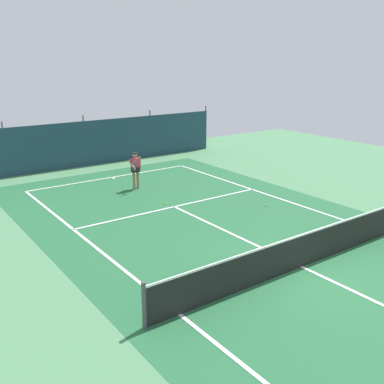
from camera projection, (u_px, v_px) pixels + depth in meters
name	position (u px, v px, depth m)	size (l,w,h in m)	color
ground_plane	(301.00, 267.00, 12.39)	(36.00, 36.00, 0.00)	#4C8456
court_surface	(301.00, 267.00, 12.39)	(11.02, 26.60, 0.01)	#236038
tennis_net	(302.00, 250.00, 12.24)	(10.12, 0.10, 1.10)	black
back_fence	(82.00, 152.00, 24.19)	(16.30, 0.98, 2.70)	#1E3D4C
tennis_player	(135.00, 168.00, 19.49)	(0.69, 0.77, 1.64)	#9E7051
tennis_ball_near_player	(166.00, 204.00, 17.64)	(0.07, 0.07, 0.07)	#CCDB33
tennis_ball_midcourt	(169.00, 164.00, 24.33)	(0.07, 0.07, 0.07)	#CCDB33
tennis_ball_by_sideline	(266.00, 205.00, 17.46)	(0.07, 0.07, 0.07)	#CCDB33
parked_car	(90.00, 140.00, 26.86)	(2.27, 4.33, 1.68)	silver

